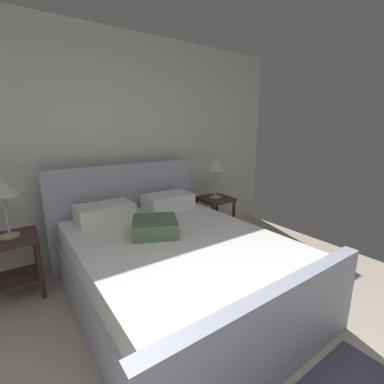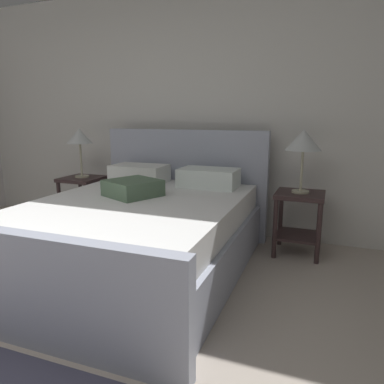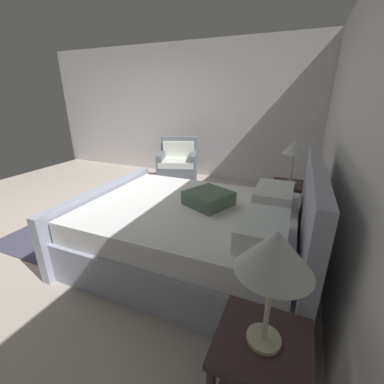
# 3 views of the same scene
# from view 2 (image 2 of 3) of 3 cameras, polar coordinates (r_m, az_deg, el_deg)

# --- Properties ---
(wall_back) EXTENTS (5.48, 0.12, 2.68)m
(wall_back) POSITION_cam_2_polar(r_m,az_deg,el_deg) (4.24, -3.24, 12.49)
(wall_back) COLOR silver
(wall_back) RESTS_ON ground
(bed) EXTENTS (1.84, 2.32, 1.16)m
(bed) POSITION_cam_2_polar(r_m,az_deg,el_deg) (3.10, -8.24, -6.12)
(bed) COLOR #A3A9BC
(bed) RESTS_ON ground
(nightstand_right) EXTENTS (0.44, 0.44, 0.60)m
(nightstand_right) POSITION_cam_2_polar(r_m,az_deg,el_deg) (3.54, 16.64, -3.21)
(nightstand_right) COLOR #382727
(nightstand_right) RESTS_ON ground
(table_lamp_right) EXTENTS (0.33, 0.33, 0.58)m
(table_lamp_right) POSITION_cam_2_polar(r_m,az_deg,el_deg) (3.43, 17.32, 7.66)
(table_lamp_right) COLOR #B7B293
(table_lamp_right) RESTS_ON nightstand_right
(nightstand_left) EXTENTS (0.44, 0.44, 0.60)m
(nightstand_left) POSITION_cam_2_polar(r_m,az_deg,el_deg) (4.42, -16.92, -0.25)
(nightstand_left) COLOR #382727
(nightstand_left) RESTS_ON ground
(table_lamp_left) EXTENTS (0.29, 0.29, 0.56)m
(table_lamp_left) POSITION_cam_2_polar(r_m,az_deg,el_deg) (4.33, -17.45, 8.25)
(table_lamp_left) COLOR #B7B293
(table_lamp_left) RESTS_ON nightstand_left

